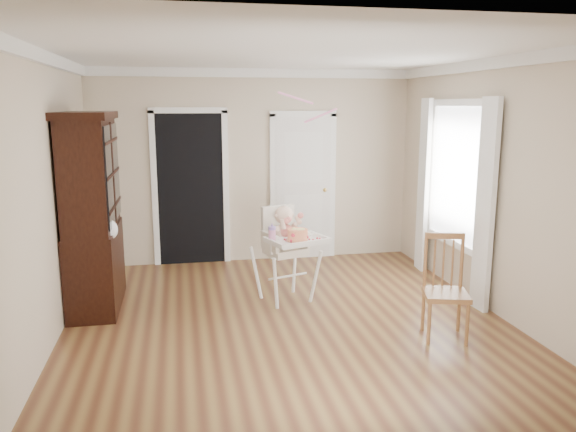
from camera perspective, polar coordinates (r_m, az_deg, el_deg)
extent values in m
plane|color=#522E1C|center=(5.89, 0.01, -10.84)|extent=(5.00, 5.00, 0.00)
plane|color=white|center=(5.48, 0.01, 16.32)|extent=(5.00, 5.00, 0.00)
plane|color=#C7B39B|center=(7.97, -3.43, 5.00)|extent=(4.50, 0.00, 4.50)
plane|color=#C7B39B|center=(5.56, -23.40, 1.36)|extent=(0.00, 5.00, 5.00)
plane|color=#C7B39B|center=(6.35, 20.40, 2.71)|extent=(0.00, 5.00, 5.00)
cube|color=black|center=(7.93, -9.86, 2.64)|extent=(0.90, 0.03, 2.10)
cube|color=white|center=(7.93, -13.40, 2.50)|extent=(0.08, 0.05, 2.18)
cube|color=white|center=(7.95, -6.32, 2.75)|extent=(0.08, 0.05, 2.18)
cube|color=white|center=(7.84, -10.13, 10.53)|extent=(1.06, 0.05, 0.08)
cube|color=white|center=(8.11, 1.53, 2.81)|extent=(0.80, 0.05, 2.05)
cube|color=white|center=(8.03, -1.55, 2.73)|extent=(0.08, 0.05, 2.13)
cube|color=white|center=(8.22, 4.52, 2.89)|extent=(0.08, 0.05, 2.13)
sphere|color=gold|center=(8.16, 3.78, 2.66)|extent=(0.06, 0.06, 0.06)
cube|color=white|center=(7.02, 16.92, 4.10)|extent=(0.02, 1.20, 1.60)
cube|color=white|center=(6.96, 17.17, 10.96)|extent=(0.06, 1.36, 0.08)
cube|color=white|center=(6.34, 19.41, 0.94)|extent=(0.08, 0.28, 2.30)
cube|color=white|center=(7.71, 13.60, 2.99)|extent=(0.08, 0.28, 2.30)
cylinder|color=white|center=(6.14, -1.26, -6.98)|extent=(0.10, 0.16, 0.64)
cylinder|color=white|center=(6.39, 2.81, -6.26)|extent=(0.16, 0.10, 0.64)
cylinder|color=white|center=(6.54, -3.24, -5.85)|extent=(0.16, 0.10, 0.64)
cylinder|color=white|center=(6.78, 0.66, -5.23)|extent=(0.10, 0.16, 0.64)
cylinder|color=white|center=(6.41, -0.01, -6.14)|extent=(0.47, 0.18, 0.03)
cube|color=white|center=(6.38, -0.25, -3.54)|extent=(0.51, 0.50, 0.09)
cube|color=white|center=(6.25, -1.88, -2.64)|extent=(0.16, 0.36, 0.19)
cube|color=white|center=(6.44, 1.32, -2.21)|extent=(0.16, 0.36, 0.19)
cube|color=white|center=(6.47, -1.05, -0.98)|extent=(0.41, 0.19, 0.47)
cube|color=white|center=(6.12, 0.93, -2.57)|extent=(0.70, 0.60, 0.03)
cube|color=white|center=(5.94, 1.96, -2.79)|extent=(0.58, 0.22, 0.04)
ellipsoid|color=beige|center=(6.36, -0.40, -2.06)|extent=(0.29, 0.26, 0.30)
sphere|color=beige|center=(6.31, -0.40, 0.09)|extent=(0.26, 0.26, 0.21)
sphere|color=red|center=(6.29, -0.11, -1.62)|extent=(0.15, 0.15, 0.15)
sphere|color=red|center=(6.23, -0.20, -0.52)|extent=(0.08, 0.08, 0.08)
sphere|color=red|center=(6.32, 1.29, 0.06)|extent=(0.07, 0.07, 0.07)
cylinder|color=silver|center=(6.07, 0.98, -2.50)|extent=(0.29, 0.29, 0.01)
cylinder|color=#F0392A|center=(6.06, 0.99, -1.91)|extent=(0.22, 0.22, 0.12)
cylinder|color=#F2E08C|center=(6.04, 1.27, -1.41)|extent=(0.10, 0.10, 0.02)
cylinder|color=pink|center=(6.06, -1.63, -1.95)|extent=(0.08, 0.08, 0.12)
cylinder|color=#8163AE|center=(6.05, -1.63, -1.23)|extent=(0.08, 0.08, 0.03)
cone|color=#8163AE|center=(6.04, -1.63, -0.87)|extent=(0.03, 0.03, 0.04)
cube|color=black|center=(6.58, -18.92, -4.97)|extent=(0.50, 1.19, 0.89)
cube|color=black|center=(6.38, -19.52, 4.06)|extent=(0.46, 1.19, 1.19)
cube|color=black|center=(6.05, -17.69, 3.82)|extent=(0.02, 0.52, 1.04)
cube|color=black|center=(6.64, -17.12, 4.47)|extent=(0.02, 0.52, 1.04)
cube|color=black|center=(6.34, -19.89, 9.58)|extent=(0.54, 1.27, 0.08)
ellipsoid|color=white|center=(6.10, -17.80, -1.34)|extent=(0.20, 0.16, 0.22)
cube|color=brown|center=(5.60, 15.73, -7.69)|extent=(0.50, 0.50, 0.05)
cylinder|color=brown|center=(5.49, 14.14, -10.46)|extent=(0.03, 0.03, 0.44)
cylinder|color=brown|center=(5.56, 17.75, -10.38)|extent=(0.03, 0.03, 0.44)
cylinder|color=brown|center=(5.81, 13.56, -9.19)|extent=(0.03, 0.03, 0.44)
cylinder|color=brown|center=(5.87, 16.97, -9.14)|extent=(0.03, 0.03, 0.44)
cylinder|color=brown|center=(5.66, 13.78, -4.41)|extent=(0.03, 0.03, 0.56)
cylinder|color=brown|center=(5.73, 17.24, -4.41)|extent=(0.03, 0.03, 0.56)
cube|color=brown|center=(5.63, 15.65, -1.94)|extent=(0.37, 0.14, 0.06)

